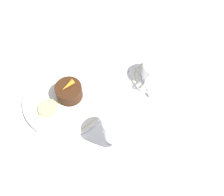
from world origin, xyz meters
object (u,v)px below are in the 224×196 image
(coffee_cup, at_px, (155,70))
(wine_glass, at_px, (117,128))
(fork, at_px, (110,66))
(dessert_cake, at_px, (69,92))
(dinner_plate, at_px, (65,99))

(coffee_cup, relative_size, wine_glass, 0.93)
(fork, distance_m, dessert_cake, 0.18)
(coffee_cup, distance_m, dessert_cake, 0.28)
(dinner_plate, distance_m, fork, 0.20)
(fork, relative_size, dessert_cake, 2.20)
(wine_glass, bearing_deg, dinner_plate, -95.12)
(dessert_cake, bearing_deg, wine_glass, 80.10)
(dinner_plate, relative_size, coffee_cup, 2.38)
(fork, bearing_deg, dessert_cake, -10.46)
(fork, bearing_deg, coffee_cup, 104.36)
(fork, bearing_deg, wine_glass, 38.31)
(dinner_plate, height_order, fork, dinner_plate)
(wine_glass, bearing_deg, fork, -141.69)
(dinner_plate, bearing_deg, fork, 168.05)
(dinner_plate, bearing_deg, dessert_cake, 153.21)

